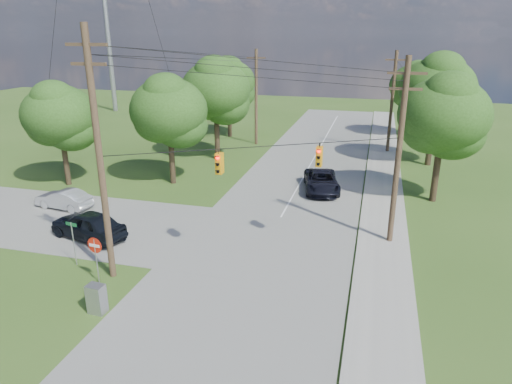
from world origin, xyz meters
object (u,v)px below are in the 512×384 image
(car_cross_dark, at_px, (88,225))
(control_cabinet, at_px, (97,299))
(pole_north_e, at_px, (392,102))
(car_cross_silver, at_px, (64,199))
(pole_ne, at_px, (399,151))
(pole_north_w, at_px, (256,97))
(car_main_north, at_px, (321,181))
(do_not_enter_sign, at_px, (95,250))
(pole_sw, at_px, (99,156))

(car_cross_dark, distance_m, control_cabinet, 8.16)
(pole_north_e, height_order, car_cross_silver, pole_north_e)
(pole_ne, relative_size, control_cabinet, 7.83)
(pole_ne, xyz_separation_m, pole_north_w, (-13.90, 22.00, -0.34))
(pole_north_w, relative_size, control_cabinet, 7.46)
(car_main_north, bearing_deg, car_cross_dark, -147.15)
(pole_ne, distance_m, car_main_north, 10.62)
(pole_north_e, height_order, car_main_north, pole_north_e)
(car_cross_silver, height_order, control_cabinet, car_cross_silver)
(pole_north_e, distance_m, car_cross_silver, 31.43)
(do_not_enter_sign, bearing_deg, control_cabinet, -51.79)
(pole_sw, height_order, pole_north_e, pole_sw)
(pole_sw, relative_size, car_main_north, 2.22)
(pole_north_e, height_order, control_cabinet, pole_north_e)
(pole_north_w, bearing_deg, pole_sw, -89.23)
(car_cross_silver, bearing_deg, pole_north_w, 167.76)
(pole_ne, xyz_separation_m, car_cross_silver, (-21.78, -0.21, -4.76))
(pole_sw, relative_size, do_not_enter_sign, 4.98)
(pole_north_e, distance_m, do_not_enter_sign, 33.54)
(pole_sw, distance_m, car_cross_dark, 7.43)
(car_cross_silver, bearing_deg, pole_ne, 97.86)
(car_cross_dark, bearing_deg, do_not_enter_sign, 54.58)
(car_main_north, bearing_deg, pole_sw, -130.37)
(pole_north_e, height_order, car_cross_dark, pole_north_e)
(pole_ne, height_order, car_main_north, pole_ne)
(pole_north_e, bearing_deg, pole_north_w, 180.00)
(car_cross_silver, bearing_deg, car_main_north, 123.68)
(pole_sw, relative_size, pole_north_w, 1.20)
(pole_north_w, bearing_deg, pole_north_e, 0.00)
(pole_north_w, relative_size, car_cross_dark, 2.01)
(pole_ne, distance_m, control_cabinet, 17.01)
(pole_north_w, xyz_separation_m, car_cross_silver, (-7.88, -22.21, -4.43))
(car_cross_dark, xyz_separation_m, do_not_enter_sign, (3.45, -4.33, 0.87))
(pole_sw, relative_size, car_cross_dark, 2.42)
(pole_sw, distance_m, pole_north_w, 29.62)
(pole_north_w, relative_size, do_not_enter_sign, 4.15)
(do_not_enter_sign, bearing_deg, car_main_north, 68.20)
(car_cross_silver, xyz_separation_m, control_cabinet, (9.38, -10.40, -0.03))
(pole_north_w, bearing_deg, car_cross_dark, -97.30)
(pole_north_w, distance_m, car_cross_silver, 23.98)
(car_main_north, distance_m, control_cabinet, 20.12)
(car_cross_dark, bearing_deg, pole_north_w, -171.22)
(pole_ne, bearing_deg, car_cross_dark, -166.77)
(pole_ne, distance_m, car_cross_silver, 22.30)
(car_cross_dark, height_order, car_cross_silver, car_cross_dark)
(pole_sw, bearing_deg, car_cross_dark, 136.51)
(pole_ne, xyz_separation_m, pole_north_e, (-0.00, 22.00, -0.34))
(pole_sw, height_order, do_not_enter_sign, pole_sw)
(pole_north_w, bearing_deg, control_cabinet, -87.37)
(pole_ne, relative_size, car_cross_silver, 2.58)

